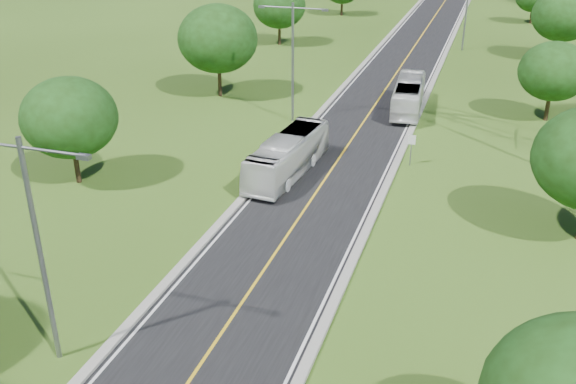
# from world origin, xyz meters

# --- Properties ---
(ground) EXTENTS (260.00, 260.00, 0.00)m
(ground) POSITION_xyz_m (0.00, 60.00, 0.00)
(ground) COLOR #2C4814
(ground) RESTS_ON ground
(road) EXTENTS (8.00, 150.00, 0.06)m
(road) POSITION_xyz_m (0.00, 66.00, 0.03)
(road) COLOR black
(road) RESTS_ON ground
(curb_left) EXTENTS (0.50, 150.00, 0.22)m
(curb_left) POSITION_xyz_m (-4.25, 66.00, 0.11)
(curb_left) COLOR gray
(curb_left) RESTS_ON ground
(curb_right) EXTENTS (0.50, 150.00, 0.22)m
(curb_right) POSITION_xyz_m (4.25, 66.00, 0.11)
(curb_right) COLOR gray
(curb_right) RESTS_ON ground
(speed_limit_sign) EXTENTS (0.55, 0.09, 2.40)m
(speed_limit_sign) POSITION_xyz_m (5.20, 37.98, 1.60)
(speed_limit_sign) COLOR slate
(speed_limit_sign) RESTS_ON ground
(streetlight_near_left) EXTENTS (5.90, 0.25, 10.00)m
(streetlight_near_left) POSITION_xyz_m (-6.00, 12.00, 5.94)
(streetlight_near_left) COLOR slate
(streetlight_near_left) RESTS_ON ground
(streetlight_mid_left) EXTENTS (5.90, 0.25, 10.00)m
(streetlight_mid_left) POSITION_xyz_m (-6.00, 45.00, 5.94)
(streetlight_mid_left) COLOR slate
(streetlight_mid_left) RESTS_ON ground
(streetlight_far_right) EXTENTS (5.90, 0.25, 10.00)m
(streetlight_far_right) POSITION_xyz_m (6.00, 78.00, 5.94)
(streetlight_far_right) COLOR slate
(streetlight_far_right) RESTS_ON ground
(tree_lb) EXTENTS (6.30, 6.30, 7.33)m
(tree_lb) POSITION_xyz_m (-16.00, 28.00, 4.64)
(tree_lb) COLOR black
(tree_lb) RESTS_ON ground
(tree_lc) EXTENTS (7.56, 7.56, 8.79)m
(tree_lc) POSITION_xyz_m (-15.00, 50.00, 5.58)
(tree_lc) COLOR black
(tree_lc) RESTS_ON ground
(tree_ld) EXTENTS (6.72, 6.72, 7.82)m
(tree_ld) POSITION_xyz_m (-17.00, 74.00, 4.95)
(tree_ld) COLOR black
(tree_ld) RESTS_ON ground
(tree_rc) EXTENTS (5.88, 5.88, 6.84)m
(tree_rc) POSITION_xyz_m (15.00, 52.00, 4.33)
(tree_rc) COLOR black
(tree_rc) RESTS_ON ground
(tree_rd) EXTENTS (7.14, 7.14, 8.30)m
(tree_rd) POSITION_xyz_m (17.00, 76.00, 5.27)
(tree_rd) COLOR black
(tree_rd) RESTS_ON ground
(bus_outbound) EXTENTS (3.08, 10.22, 2.81)m
(bus_outbound) POSITION_xyz_m (3.12, 50.91, 1.46)
(bus_outbound) COLOR white
(bus_outbound) RESTS_ON road
(bus_inbound) EXTENTS (3.29, 10.49, 2.88)m
(bus_inbound) POSITION_xyz_m (-2.71, 33.60, 1.50)
(bus_inbound) COLOR silver
(bus_inbound) RESTS_ON road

